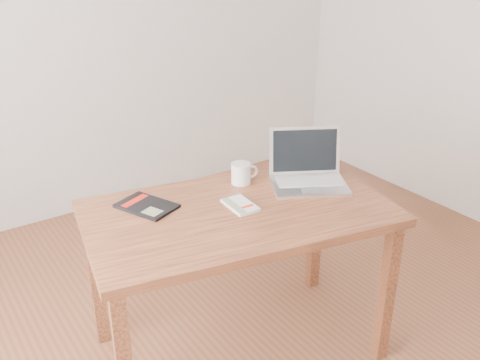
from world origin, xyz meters
TOP-DOWN VIEW (x-y plane):
  - room at (-0.07, 0.00)m, footprint 4.04×4.04m
  - desk at (-0.08, 0.18)m, footprint 1.40×0.97m
  - white_guidebook at (-0.06, 0.19)m, footprint 0.11×0.17m
  - black_guidebook at (-0.39, 0.42)m, footprint 0.24×0.29m
  - laptop at (0.34, 0.22)m, footprint 0.43×0.41m
  - coffee_mug at (0.08, 0.39)m, footprint 0.13×0.09m

SIDE VIEW (x-z plane):
  - desk at x=-0.08m, z-range 0.29..1.04m
  - black_guidebook at x=-0.39m, z-range 0.75..0.76m
  - white_guidebook at x=-0.06m, z-range 0.75..0.76m
  - coffee_mug at x=0.08m, z-range 0.75..0.85m
  - laptop at x=0.34m, z-range 0.68..0.92m
  - room at x=-0.07m, z-range 0.01..2.71m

